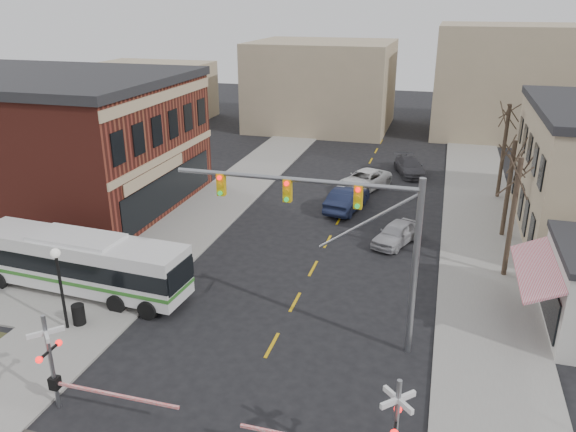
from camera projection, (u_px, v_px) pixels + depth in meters
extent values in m
plane|color=black|center=(258.00, 372.00, 23.38)|extent=(160.00, 160.00, 0.00)
cube|color=gray|center=(224.00, 198.00, 43.72)|extent=(5.00, 60.00, 0.12)
cube|color=gray|center=(480.00, 222.00, 38.91)|extent=(5.00, 60.00, 0.12)
cube|color=tan|center=(168.00, 156.00, 39.22)|extent=(0.10, 15.00, 0.50)
cube|color=tan|center=(163.00, 97.00, 37.74)|extent=(0.10, 15.00, 0.70)
cube|color=black|center=(170.00, 190.00, 40.12)|extent=(0.08, 13.00, 2.60)
cube|color=red|center=(536.00, 268.00, 25.75)|extent=(1.68, 6.00, 0.87)
cylinder|color=#382B21|center=(512.00, 218.00, 30.23)|extent=(0.28, 0.28, 6.75)
cylinder|color=#382B21|center=(508.00, 189.00, 35.62)|extent=(0.28, 0.28, 6.30)
cylinder|color=#382B21|center=(503.00, 151.00, 42.59)|extent=(0.28, 0.28, 7.20)
cube|color=silver|center=(80.00, 262.00, 29.22)|extent=(11.98, 3.33, 2.61)
cube|color=black|center=(80.00, 259.00, 29.16)|extent=(12.02, 3.38, 0.89)
cube|color=#307426|center=(82.00, 272.00, 29.44)|extent=(12.02, 3.38, 0.20)
cylinder|color=black|center=(84.00, 283.00, 29.67)|extent=(1.15, 2.62, 0.99)
cylinder|color=gray|center=(415.00, 270.00, 23.32)|extent=(0.28, 0.28, 8.00)
cylinder|color=gray|center=(294.00, 179.00, 23.38)|extent=(10.48, 0.20, 0.20)
cube|color=gold|center=(358.00, 197.00, 22.87)|extent=(0.35, 0.30, 1.00)
cube|color=gold|center=(288.00, 190.00, 23.63)|extent=(0.35, 0.30, 1.00)
cube|color=gold|center=(221.00, 184.00, 24.39)|extent=(0.35, 0.30, 1.00)
cylinder|color=gray|center=(51.00, 363.00, 20.68)|extent=(0.16, 0.16, 4.00)
cube|color=silver|center=(46.00, 332.00, 20.21)|extent=(1.00, 1.00, 0.18)
cube|color=silver|center=(46.00, 332.00, 20.21)|extent=(1.00, 1.00, 0.18)
sphere|color=#FF0C0C|center=(39.00, 360.00, 20.01)|extent=(0.26, 0.26, 0.26)
sphere|color=#FF0C0C|center=(59.00, 343.00, 21.00)|extent=(0.26, 0.26, 0.26)
cube|color=black|center=(55.00, 383.00, 21.01)|extent=(0.35, 0.35, 0.50)
cube|color=#FF0C0C|center=(116.00, 395.00, 20.35)|extent=(5.00, 0.10, 0.10)
cube|color=silver|center=(398.00, 400.00, 16.82)|extent=(1.00, 1.00, 0.18)
cube|color=silver|center=(398.00, 400.00, 16.82)|extent=(1.00, 1.00, 0.18)
sphere|color=#FF0C0C|center=(398.00, 409.00, 17.60)|extent=(0.26, 0.26, 0.26)
cylinder|color=black|center=(62.00, 293.00, 25.66)|extent=(0.14, 0.14, 3.70)
sphere|color=silver|center=(55.00, 253.00, 24.94)|extent=(0.44, 0.44, 0.44)
cylinder|color=black|center=(79.00, 314.00, 26.48)|extent=(0.60, 0.60, 0.99)
imported|color=#ADACB1|center=(396.00, 233.00, 35.41)|extent=(3.13, 4.54, 1.44)
imported|color=#151C36|center=(347.00, 199.00, 41.06)|extent=(2.70, 5.43, 1.71)
imported|color=white|center=(364.00, 180.00, 45.64)|extent=(4.42, 6.05, 1.53)
imported|color=#47464B|center=(410.00, 167.00, 49.49)|extent=(3.49, 5.36, 1.44)
imported|color=#60534C|center=(125.00, 295.00, 27.70)|extent=(0.45, 0.62, 1.55)
imported|color=#35365D|center=(137.00, 256.00, 31.42)|extent=(1.15, 1.15, 1.88)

